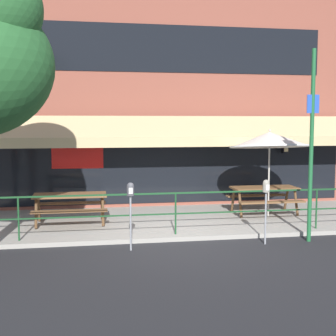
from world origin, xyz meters
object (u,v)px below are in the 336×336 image
picnic_table_left (70,200)px  street_sign_pole (311,144)px  parking_meter_far (266,192)px  patio_umbrella_centre (270,140)px  picnic_table_centre (264,193)px  parking_meter_near (130,196)px

picnic_table_left → street_sign_pole: bearing=-22.9°
picnic_table_left → parking_meter_far: bearing=-28.6°
patio_umbrella_centre → parking_meter_far: patio_umbrella_centre is taller
picnic_table_left → parking_meter_far: size_ratio=1.27×
patio_umbrella_centre → street_sign_pole: street_sign_pole is taller
picnic_table_centre → parking_meter_near: bearing=-145.6°
picnic_table_left → parking_meter_near: parking_meter_near is taller
picnic_table_left → street_sign_pole: street_sign_pole is taller
parking_meter_near → picnic_table_left: bearing=119.4°
parking_meter_far → street_sign_pole: street_sign_pole is taller
parking_meter_near → patio_umbrella_centre: bearing=31.3°
patio_umbrella_centre → parking_meter_near: bearing=-148.7°
picnic_table_centre → parking_meter_far: (-1.03, -2.72, 0.44)m
patio_umbrella_centre → parking_meter_far: bearing=-113.2°
patio_umbrella_centre → parking_meter_near: 4.76m
picnic_table_left → parking_meter_near: (1.31, -2.32, 0.44)m
parking_meter_far → picnic_table_left: bearing=151.4°
street_sign_pole → parking_meter_near: bearing=-178.9°
picnic_table_left → street_sign_pole: size_ratio=0.42×
street_sign_pole → picnic_table_left: bearing=157.1°
picnic_table_left → parking_meter_near: 2.70m
patio_umbrella_centre → street_sign_pole: size_ratio=0.56×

